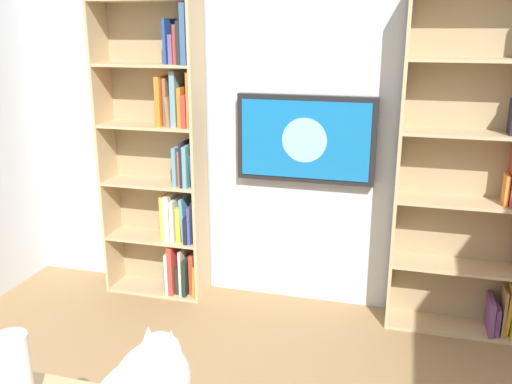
{
  "coord_description": "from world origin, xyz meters",
  "views": [
    {
      "loc": [
        -0.66,
        1.52,
        1.95
      ],
      "look_at": [
        0.05,
        -1.09,
        1.15
      ],
      "focal_mm": 38.84,
      "sensor_mm": 36.0,
      "label": 1
    }
  ],
  "objects_px": {
    "bookshelf_right": "(166,162)",
    "bookshelf_left": "(494,169)",
    "paper_towel_roll": "(14,372)",
    "wall_mounted_tv": "(305,139)"
  },
  "relations": [
    {
      "from": "bookshelf_left",
      "to": "paper_towel_roll",
      "type": "bearing_deg",
      "value": 53.32
    },
    {
      "from": "bookshelf_right",
      "to": "paper_towel_roll",
      "type": "distance_m",
      "value": 2.35
    },
    {
      "from": "wall_mounted_tv",
      "to": "bookshelf_left",
      "type": "bearing_deg",
      "value": 176.05
    },
    {
      "from": "bookshelf_left",
      "to": "wall_mounted_tv",
      "type": "distance_m",
      "value": 1.21
    },
    {
      "from": "bookshelf_right",
      "to": "bookshelf_left",
      "type": "bearing_deg",
      "value": -179.93
    },
    {
      "from": "bookshelf_right",
      "to": "wall_mounted_tv",
      "type": "relative_size",
      "value": 2.25
    },
    {
      "from": "bookshelf_left",
      "to": "paper_towel_roll",
      "type": "height_order",
      "value": "bookshelf_left"
    },
    {
      "from": "bookshelf_right",
      "to": "paper_towel_roll",
      "type": "xyz_separation_m",
      "value": [
        -0.49,
        2.3,
        -0.14
      ]
    },
    {
      "from": "bookshelf_right",
      "to": "paper_towel_roll",
      "type": "height_order",
      "value": "bookshelf_right"
    },
    {
      "from": "bookshelf_right",
      "to": "wall_mounted_tv",
      "type": "distance_m",
      "value": 1.03
    }
  ]
}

